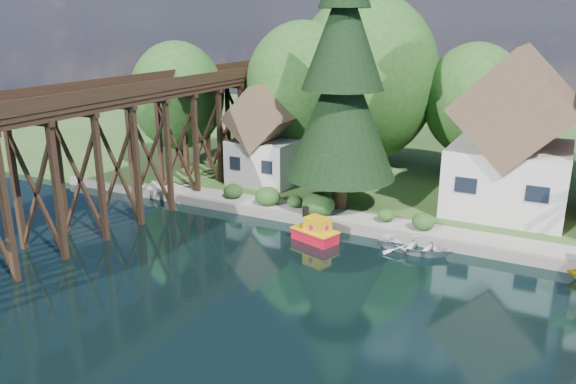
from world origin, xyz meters
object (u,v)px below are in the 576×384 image
Objects in this scene: house_left at (512,143)px; shed at (267,141)px; trestle_bridge at (136,137)px; tugboat at (316,232)px; conifer at (343,80)px; boat_white_a at (416,244)px.

shed is at bearing -175.23° from house_left.
trestle_bridge is 14.11m from tugboat.
trestle_bridge is 5.63× the size of shed.
conifer reaches higher than tugboat.
shed reaches higher than boat_white_a.
house_left reaches higher than shed.
boat_white_a is (-3.83, -9.00, -4.70)m from house_left.
boat_white_a is (6.47, -4.00, -8.87)m from conifer.
conifer is (-10.30, -4.99, 4.17)m from house_left.
shed is at bearing 65.95° from boat_white_a.
tugboat is at bearing -46.57° from shed.
conifer is 10.18m from tugboat.
tugboat is at bearing -133.48° from house_left.
tugboat is at bearing 2.50° from trestle_bridge.
tugboat is 6.02m from boat_white_a.
tugboat is (13.28, 0.58, -4.74)m from trestle_bridge.
trestle_bridge is 10.38× the size of boat_white_a.
conifer is at bearing 96.36° from tugboat.
trestle_bridge is 10.69m from shed.
conifer reaches higher than shed.
conifer is at bearing 24.68° from trestle_bridge.
trestle_bridge is 19.87m from boat_white_a.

